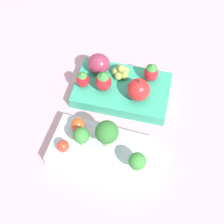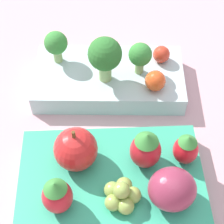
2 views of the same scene
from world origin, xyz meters
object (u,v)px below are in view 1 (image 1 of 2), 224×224
Objects in this scene: bento_box_savoury at (103,152)px; grape_cluster at (121,72)px; broccoli_floret_0 at (106,133)px; broccoli_floret_1 at (81,136)px; cherry_tomato_1 at (63,146)px; strawberry_2 at (151,72)px; plum at (99,64)px; cherry_tomato_0 at (78,125)px; strawberry_0 at (83,79)px; apple at (138,90)px; strawberry_1 at (103,81)px; broccoli_floret_2 at (137,161)px; bento_box_fruit at (120,90)px.

grape_cluster is (0.00, -0.18, 0.02)m from bento_box_savoury.
bento_box_savoury is at bearing 91.11° from grape_cluster.
broccoli_floret_1 is at bearing 13.04° from broccoli_floret_0.
broccoli_floret_1 reaches higher than cherry_tomato_1.
strawberry_2 is at bearing -123.15° from cherry_tomato_1.
plum is at bearing -71.70° from broccoli_floret_0.
cherry_tomato_0 is 0.10m from strawberry_0.
cherry_tomato_0 is 0.65× the size of grape_cluster.
apple is (-0.04, -0.12, -0.02)m from broccoli_floret_0.
broccoli_floret_0 is 0.15m from strawberry_0.
grape_cluster is (-0.03, -0.04, -0.01)m from strawberry_1.
cherry_tomato_0 is at bearing -29.36° from bento_box_savoury.
bento_box_savoury is at bearing 119.15° from strawberry_0.
broccoli_floret_2 is at bearing 120.15° from plum.
strawberry_0 is 0.82× the size of strawberry_1.
strawberry_2 is at bearing -108.03° from bento_box_savoury.
bento_box_fruit is at bearing -88.80° from broccoli_floret_0.
cherry_tomato_1 is at bearing 31.09° from broccoli_floret_1.
cherry_tomato_0 is at bearing 45.62° from apple.
broccoli_floret_0 is 0.18m from plum.
strawberry_1 reaches higher than grape_cluster.
broccoli_floret_2 is 0.98× the size of strawberry_2.
apple reaches higher than plum.
cherry_tomato_0 is 0.54× the size of plum.
broccoli_floret_2 is at bearing 92.05° from strawberry_2.
strawberry_2 is at bearing -87.95° from broccoli_floret_2.
broccoli_floret_0 is at bearing -158.75° from cherry_tomato_1.
apple is 1.32× the size of strawberry_0.
cherry_tomato_1 is 0.54× the size of strawberry_0.
broccoli_floret_2 is (-0.06, 0.04, -0.01)m from broccoli_floret_0.
cherry_tomato_1 is at bearing 56.85° from strawberry_2.
broccoli_floret_0 is 0.07m from cherry_tomato_0.
broccoli_floret_0 reaches higher than cherry_tomato_1.
apple is 1.07× the size of strawberry_1.
strawberry_0 is (0.08, -0.12, -0.02)m from broccoli_floret_0.
broccoli_floret_2 is 0.16m from apple.
cherry_tomato_1 is (0.01, 0.05, -0.00)m from cherry_tomato_0.
bento_box_savoury is 4.19× the size of plum.
strawberry_1 is 1.06× the size of plum.
broccoli_floret_2 is (-0.10, 0.03, 0.00)m from broccoli_floret_1.
broccoli_floret_0 is 0.13m from apple.
bento_box_fruit is at bearing -90.04° from bento_box_savoury.
plum is (-0.02, -0.20, 0.01)m from cherry_tomato_1.
broccoli_floret_2 is at bearing 159.68° from bento_box_savoury.
apple is at bearing 70.61° from strawberry_2.
broccoli_floret_1 is at bearing 86.77° from strawberry_1.
strawberry_0 is (0.00, -0.15, 0.01)m from cherry_tomato_1.
bento_box_fruit is at bearing 149.78° from plum.
strawberry_0 reaches higher than cherry_tomato_1.
strawberry_1 reaches higher than cherry_tomato_1.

